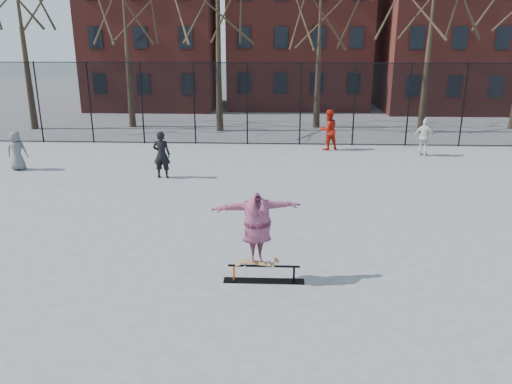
{
  "coord_description": "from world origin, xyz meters",
  "views": [
    {
      "loc": [
        0.14,
        -11.43,
        5.33
      ],
      "look_at": [
        -0.45,
        1.5,
        1.18
      ],
      "focal_mm": 35.0,
      "sensor_mm": 36.0,
      "label": 1
    }
  ],
  "objects_px": {
    "bystander_red": "(328,130)",
    "skate_rail": "(264,275)",
    "bystander_grey": "(17,151)",
    "bystander_white": "(425,137)",
    "skateboard": "(257,263)",
    "bystander_black": "(162,155)",
    "skater": "(257,227)"
  },
  "relations": [
    {
      "from": "skate_rail",
      "to": "skater",
      "type": "distance_m",
      "value": 1.15
    },
    {
      "from": "bystander_black",
      "to": "bystander_white",
      "type": "xyz_separation_m",
      "value": [
        10.99,
        4.08,
        -0.06
      ]
    },
    {
      "from": "skate_rail",
      "to": "skateboard",
      "type": "xyz_separation_m",
      "value": [
        -0.15,
        0.0,
        0.29
      ]
    },
    {
      "from": "skateboard",
      "to": "bystander_black",
      "type": "bearing_deg",
      "value": 115.86
    },
    {
      "from": "bystander_red",
      "to": "bystander_white",
      "type": "bearing_deg",
      "value": 140.63
    },
    {
      "from": "bystander_black",
      "to": "bystander_white",
      "type": "height_order",
      "value": "bystander_black"
    },
    {
      "from": "skateboard",
      "to": "bystander_white",
      "type": "height_order",
      "value": "bystander_white"
    },
    {
      "from": "skateboard",
      "to": "bystander_black",
      "type": "xyz_separation_m",
      "value": [
        -3.99,
        8.24,
        0.46
      ]
    },
    {
      "from": "bystander_grey",
      "to": "skater",
      "type": "bearing_deg",
      "value": 130.77
    },
    {
      "from": "bystander_red",
      "to": "bystander_white",
      "type": "relative_size",
      "value": 1.13
    },
    {
      "from": "bystander_grey",
      "to": "bystander_black",
      "type": "xyz_separation_m",
      "value": [
        6.09,
        -0.86,
        0.11
      ]
    },
    {
      "from": "bystander_grey",
      "to": "bystander_red",
      "type": "distance_m",
      "value": 13.57
    },
    {
      "from": "skateboard",
      "to": "bystander_black",
      "type": "distance_m",
      "value": 9.16
    },
    {
      "from": "bystander_black",
      "to": "skate_rail",
      "type": "bearing_deg",
      "value": 119.67
    },
    {
      "from": "bystander_black",
      "to": "skater",
      "type": "bearing_deg",
      "value": 118.84
    },
    {
      "from": "bystander_grey",
      "to": "bystander_red",
      "type": "xyz_separation_m",
      "value": [
        12.87,
        4.28,
        0.16
      ]
    },
    {
      "from": "bystander_grey",
      "to": "bystander_white",
      "type": "relative_size",
      "value": 0.94
    },
    {
      "from": "bystander_black",
      "to": "bystander_white",
      "type": "bearing_deg",
      "value": -156.65
    },
    {
      "from": "skate_rail",
      "to": "bystander_grey",
      "type": "bearing_deg",
      "value": 138.37
    },
    {
      "from": "skate_rail",
      "to": "skateboard",
      "type": "height_order",
      "value": "skateboard"
    },
    {
      "from": "bystander_white",
      "to": "skater",
      "type": "bearing_deg",
      "value": 91.91
    },
    {
      "from": "bystander_black",
      "to": "bystander_red",
      "type": "xyz_separation_m",
      "value": [
        6.78,
        5.14,
        0.04
      ]
    },
    {
      "from": "skate_rail",
      "to": "bystander_red",
      "type": "distance_m",
      "value": 13.66
    },
    {
      "from": "bystander_red",
      "to": "skate_rail",
      "type": "bearing_deg",
      "value": 53.55
    },
    {
      "from": "skateboard",
      "to": "bystander_grey",
      "type": "relative_size",
      "value": 0.53
    },
    {
      "from": "bystander_grey",
      "to": "skate_rail",
      "type": "bearing_deg",
      "value": 131.19
    },
    {
      "from": "skater",
      "to": "bystander_black",
      "type": "xyz_separation_m",
      "value": [
        -3.99,
        8.24,
        -0.39
      ]
    },
    {
      "from": "skateboard",
      "to": "skater",
      "type": "xyz_separation_m",
      "value": [
        0.0,
        0.0,
        0.85
      ]
    },
    {
      "from": "bystander_red",
      "to": "bystander_grey",
      "type": "bearing_deg",
      "value": -6.9
    },
    {
      "from": "skater",
      "to": "skateboard",
      "type": "bearing_deg",
      "value": 0.0
    },
    {
      "from": "skater",
      "to": "bystander_black",
      "type": "relative_size",
      "value": 1.08
    },
    {
      "from": "skateboard",
      "to": "bystander_white",
      "type": "distance_m",
      "value": 14.18
    }
  ]
}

